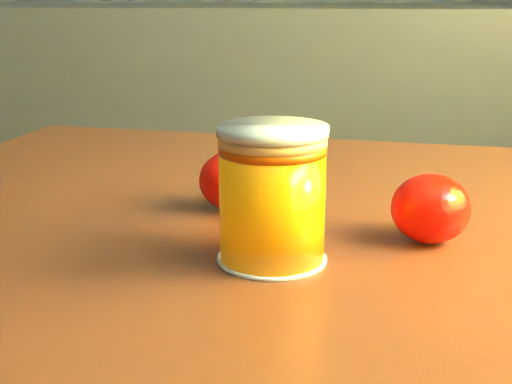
{
  "coord_description": "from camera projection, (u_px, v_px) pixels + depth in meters",
  "views": [
    {
      "loc": [
        0.92,
        -0.32,
        0.94
      ],
      "look_at": [
        0.87,
        0.19,
        0.79
      ],
      "focal_mm": 50.0,
      "sensor_mm": 36.0,
      "label": 1
    }
  ],
  "objects": [
    {
      "name": "table",
      "position": [
        354.0,
        318.0,
        0.65
      ],
      "size": [
        1.08,
        0.83,
        0.74
      ],
      "rotation": [
        0.0,
        0.0,
        -0.15
      ],
      "color": "brown",
      "rests_on": "ground"
    },
    {
      "name": "orange_front",
      "position": [
        232.0,
        180.0,
        0.65
      ],
      "size": [
        0.07,
        0.07,
        0.05
      ],
      "primitive_type": "ellipsoid",
      "rotation": [
        0.0,
        0.0,
        -0.13
      ],
      "color": "#FE1405",
      "rests_on": "table"
    },
    {
      "name": "juice_glass",
      "position": [
        272.0,
        196.0,
        0.52
      ],
      "size": [
        0.08,
        0.08,
        0.1
      ],
      "rotation": [
        0.0,
        0.0,
        -0.38
      ],
      "color": "orange",
      "rests_on": "table"
    },
    {
      "name": "orange_back",
      "position": [
        430.0,
        208.0,
        0.57
      ],
      "size": [
        0.07,
        0.07,
        0.06
      ],
      "primitive_type": "ellipsoid",
      "rotation": [
        0.0,
        0.0,
        -0.17
      ],
      "color": "#FE1405",
      "rests_on": "table"
    }
  ]
}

